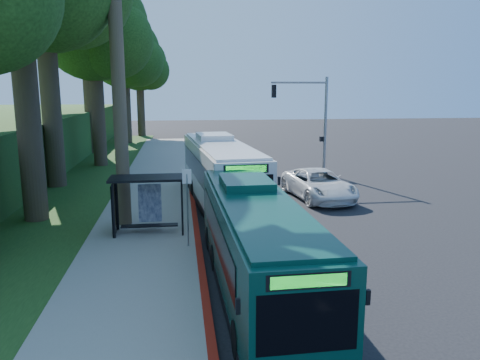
{
  "coord_description": "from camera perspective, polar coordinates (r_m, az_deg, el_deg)",
  "views": [
    {
      "loc": [
        -5.65,
        -22.65,
        6.23
      ],
      "look_at": [
        -2.56,
        1.0,
        1.52
      ],
      "focal_mm": 35.0,
      "sensor_mm": 36.0,
      "label": 1
    }
  ],
  "objects": [
    {
      "name": "ground",
      "position": [
        24.16,
        6.37,
        -3.84
      ],
      "size": [
        140.0,
        140.0,
        0.0
      ],
      "primitive_type": "plane",
      "color": "black",
      "rests_on": "ground"
    },
    {
      "name": "sidewalk",
      "position": [
        23.53,
        -11.22,
        -4.25
      ],
      "size": [
        4.5,
        70.0,
        0.12
      ],
      "primitive_type": "cube",
      "color": "gray",
      "rests_on": "ground"
    },
    {
      "name": "red_curb",
      "position": [
        19.65,
        -5.2,
        -7.16
      ],
      "size": [
        0.25,
        30.0,
        0.13
      ],
      "primitive_type": "cube",
      "color": "maroon",
      "rests_on": "ground"
    },
    {
      "name": "grass_verge",
      "position": [
        29.27,
        -21.8,
        -1.87
      ],
      "size": [
        8.0,
        70.0,
        0.06
      ],
      "primitive_type": "cube",
      "color": "#234719",
      "rests_on": "ground"
    },
    {
      "name": "bus_shelter",
      "position": [
        20.34,
        -11.78,
        -1.63
      ],
      "size": [
        3.2,
        1.51,
        2.55
      ],
      "color": "black",
      "rests_on": "ground"
    },
    {
      "name": "stop_sign_pole",
      "position": [
        18.13,
        -6.45,
        -2.12
      ],
      "size": [
        0.35,
        0.06,
        3.17
      ],
      "color": "gray",
      "rests_on": "ground"
    },
    {
      "name": "traffic_signal_pole",
      "position": [
        34.03,
        8.75,
        8.0
      ],
      "size": [
        4.1,
        0.3,
        7.0
      ],
      "color": "gray",
      "rests_on": "ground"
    },
    {
      "name": "tree_2",
      "position": [
        39.36,
        -17.29,
        16.88
      ],
      "size": [
        8.82,
        8.4,
        15.12
      ],
      "color": "#382B1E",
      "rests_on": "ground"
    },
    {
      "name": "tree_3",
      "position": [
        47.7,
        -18.19,
        17.56
      ],
      "size": [
        10.08,
        9.6,
        17.28
      ],
      "color": "#382B1E",
      "rests_on": "ground"
    },
    {
      "name": "tree_4",
      "position": [
        55.04,
        -13.87,
        14.5
      ],
      "size": [
        8.4,
        8.0,
        14.14
      ],
      "color": "#382B1E",
      "rests_on": "ground"
    },
    {
      "name": "tree_5",
      "position": [
        62.87,
        -12.11,
        13.42
      ],
      "size": [
        7.35,
        7.0,
        12.86
      ],
      "color": "#382B1E",
      "rests_on": "ground"
    },
    {
      "name": "white_bus",
      "position": [
        25.13,
        -2.44,
        0.98
      ],
      "size": [
        3.65,
        12.47,
        3.66
      ],
      "rotation": [
        0.0,
        0.0,
        0.08
      ],
      "color": "silver",
      "rests_on": "ground"
    },
    {
      "name": "teal_bus",
      "position": [
        14.47,
        1.85,
        -7.56
      ],
      "size": [
        2.56,
        10.93,
        3.24
      ],
      "rotation": [
        0.0,
        0.0,
        0.02
      ],
      "color": "#0A382E",
      "rests_on": "ground"
    },
    {
      "name": "pickup",
      "position": [
        27.0,
        9.56,
        -0.53
      ],
      "size": [
        3.44,
        6.25,
        1.66
      ],
      "primitive_type": "imported",
      "rotation": [
        0.0,
        0.0,
        0.12
      ],
      "color": "silver",
      "rests_on": "ground"
    }
  ]
}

